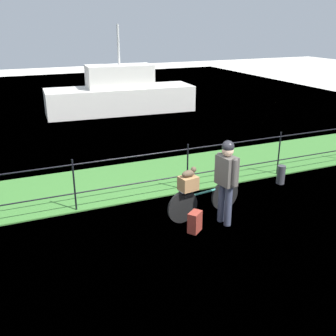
# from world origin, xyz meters

# --- Properties ---
(ground_plane) EXTENTS (60.00, 60.00, 0.00)m
(ground_plane) POSITION_xyz_m (0.00, 0.00, 0.00)
(ground_plane) COLOR beige
(grass_strip) EXTENTS (27.00, 2.40, 0.03)m
(grass_strip) POSITION_xyz_m (0.00, 3.24, 0.01)
(grass_strip) COLOR #38702D
(grass_strip) RESTS_ON ground
(harbor_water) EXTENTS (30.00, 30.00, 0.00)m
(harbor_water) POSITION_xyz_m (0.00, 10.36, 0.00)
(harbor_water) COLOR #60849E
(harbor_water) RESTS_ON ground
(iron_fence) EXTENTS (18.04, 0.04, 1.14)m
(iron_fence) POSITION_xyz_m (0.00, 2.12, 0.67)
(iron_fence) COLOR black
(iron_fence) RESTS_ON ground
(bicycle_main) EXTENTS (1.71, 0.31, 0.67)m
(bicycle_main) POSITION_xyz_m (1.03, 0.86, 0.35)
(bicycle_main) COLOR black
(bicycle_main) RESTS_ON ground
(wooden_crate) EXTENTS (0.37, 0.32, 0.27)m
(wooden_crate) POSITION_xyz_m (0.65, 0.81, 0.80)
(wooden_crate) COLOR olive
(wooden_crate) RESTS_ON bicycle_main
(terrier_dog) EXTENTS (0.32, 0.18, 0.18)m
(terrier_dog) POSITION_xyz_m (0.67, 0.81, 1.02)
(terrier_dog) COLOR #4C3D2D
(terrier_dog) RESTS_ON wooden_crate
(cyclist_person) EXTENTS (0.31, 0.54, 1.68)m
(cyclist_person) POSITION_xyz_m (1.26, 0.44, 1.00)
(cyclist_person) COLOR #383D51
(cyclist_person) RESTS_ON ground
(backpack_on_paving) EXTENTS (0.33, 0.31, 0.40)m
(backpack_on_paving) POSITION_xyz_m (0.58, 0.37, 0.20)
(backpack_on_paving) COLOR maroon
(backpack_on_paving) RESTS_ON ground
(mooring_bollard) EXTENTS (0.20, 0.20, 0.46)m
(mooring_bollard) POSITION_xyz_m (3.56, 1.62, 0.23)
(mooring_bollard) COLOR #38383D
(mooring_bollard) RESTS_ON ground
(moored_boat_near) EXTENTS (6.34, 2.20, 3.60)m
(moored_boat_near) POSITION_xyz_m (2.40, 10.87, 0.75)
(moored_boat_near) COLOR silver
(moored_boat_near) RESTS_ON ground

